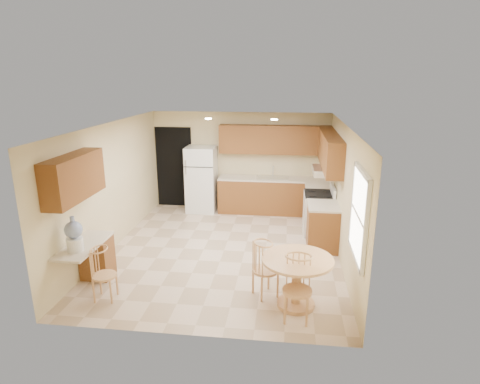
# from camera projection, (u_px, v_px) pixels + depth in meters

# --- Properties ---
(floor) EXTENTS (5.50, 5.50, 0.00)m
(floor) POSITION_uv_depth(u_px,v_px,m) (224.00, 250.00, 8.03)
(floor) COLOR beige
(floor) RESTS_ON ground
(ceiling) EXTENTS (4.50, 5.50, 0.02)m
(ceiling) POSITION_uv_depth(u_px,v_px,m) (222.00, 125.00, 7.33)
(ceiling) COLOR white
(ceiling) RESTS_ON wall_back
(wall_back) EXTENTS (4.50, 0.02, 2.50)m
(wall_back) POSITION_uv_depth(u_px,v_px,m) (240.00, 161.00, 10.30)
(wall_back) COLOR beige
(wall_back) RESTS_ON floor
(wall_front) EXTENTS (4.50, 0.02, 2.50)m
(wall_front) POSITION_uv_depth(u_px,v_px,m) (189.00, 250.00, 5.06)
(wall_front) COLOR beige
(wall_front) RESTS_ON floor
(wall_left) EXTENTS (0.02, 5.50, 2.50)m
(wall_left) POSITION_uv_depth(u_px,v_px,m) (111.00, 187.00, 7.94)
(wall_left) COLOR beige
(wall_left) RESTS_ON floor
(wall_right) EXTENTS (0.02, 5.50, 2.50)m
(wall_right) POSITION_uv_depth(u_px,v_px,m) (343.00, 195.00, 7.42)
(wall_right) COLOR beige
(wall_right) RESTS_ON floor
(doorway) EXTENTS (0.90, 0.02, 2.10)m
(doorway) POSITION_uv_depth(u_px,v_px,m) (174.00, 167.00, 10.54)
(doorway) COLOR black
(doorway) RESTS_ON floor
(base_cab_back) EXTENTS (2.75, 0.60, 0.87)m
(base_cab_back) POSITION_uv_depth(u_px,v_px,m) (273.00, 196.00, 10.14)
(base_cab_back) COLOR brown
(base_cab_back) RESTS_ON floor
(counter_back) EXTENTS (2.75, 0.63, 0.04)m
(counter_back) POSITION_uv_depth(u_px,v_px,m) (274.00, 179.00, 10.01)
(counter_back) COLOR beige
(counter_back) RESTS_ON base_cab_back
(base_cab_right_a) EXTENTS (0.60, 0.59, 0.87)m
(base_cab_right_a) POSITION_uv_depth(u_px,v_px,m) (318.00, 205.00, 9.45)
(base_cab_right_a) COLOR brown
(base_cab_right_a) RESTS_ON floor
(counter_right_a) EXTENTS (0.63, 0.59, 0.04)m
(counter_right_a) POSITION_uv_depth(u_px,v_px,m) (319.00, 186.00, 9.32)
(counter_right_a) COLOR beige
(counter_right_a) RESTS_ON base_cab_right_a
(base_cab_right_b) EXTENTS (0.60, 0.80, 0.87)m
(base_cab_right_b) POSITION_uv_depth(u_px,v_px,m) (322.00, 227.00, 8.06)
(base_cab_right_b) COLOR brown
(base_cab_right_b) RESTS_ON floor
(counter_right_b) EXTENTS (0.63, 0.80, 0.04)m
(counter_right_b) POSITION_uv_depth(u_px,v_px,m) (324.00, 206.00, 7.94)
(counter_right_b) COLOR beige
(counter_right_b) RESTS_ON base_cab_right_b
(upper_cab_back) EXTENTS (2.75, 0.33, 0.70)m
(upper_cab_back) POSITION_uv_depth(u_px,v_px,m) (275.00, 140.00, 9.87)
(upper_cab_back) COLOR brown
(upper_cab_back) RESTS_ON wall_back
(upper_cab_right) EXTENTS (0.33, 2.42, 0.70)m
(upper_cab_right) POSITION_uv_depth(u_px,v_px,m) (330.00, 151.00, 8.42)
(upper_cab_right) COLOR brown
(upper_cab_right) RESTS_ON wall_right
(upper_cab_left) EXTENTS (0.33, 1.40, 0.70)m
(upper_cab_left) POSITION_uv_depth(u_px,v_px,m) (74.00, 177.00, 6.22)
(upper_cab_left) COLOR brown
(upper_cab_left) RESTS_ON wall_left
(sink) EXTENTS (0.78, 0.44, 0.01)m
(sink) POSITION_uv_depth(u_px,v_px,m) (273.00, 178.00, 10.01)
(sink) COLOR silver
(sink) RESTS_ON counter_back
(range_hood) EXTENTS (0.50, 0.76, 0.14)m
(range_hood) POSITION_uv_depth(u_px,v_px,m) (325.00, 171.00, 8.53)
(range_hood) COLOR silver
(range_hood) RESTS_ON upper_cab_right
(desk_pedestal) EXTENTS (0.48, 0.42, 0.72)m
(desk_pedestal) POSITION_uv_depth(u_px,v_px,m) (97.00, 257.00, 6.90)
(desk_pedestal) COLOR brown
(desk_pedestal) RESTS_ON floor
(desk_top) EXTENTS (0.50, 1.20, 0.04)m
(desk_top) POSITION_uv_depth(u_px,v_px,m) (84.00, 245.00, 6.43)
(desk_top) COLOR beige
(desk_top) RESTS_ON desk_pedestal
(window) EXTENTS (0.06, 1.12, 1.30)m
(window) POSITION_uv_depth(u_px,v_px,m) (360.00, 215.00, 5.59)
(window) COLOR white
(window) RESTS_ON wall_right
(can_light_a) EXTENTS (0.14, 0.14, 0.02)m
(can_light_a) POSITION_uv_depth(u_px,v_px,m) (208.00, 119.00, 8.53)
(can_light_a) COLOR white
(can_light_a) RESTS_ON ceiling
(can_light_b) EXTENTS (0.14, 0.14, 0.02)m
(can_light_b) POSITION_uv_depth(u_px,v_px,m) (274.00, 120.00, 8.37)
(can_light_b) COLOR white
(can_light_b) RESTS_ON ceiling
(refrigerator) EXTENTS (0.73, 0.72, 1.67)m
(refrigerator) POSITION_uv_depth(u_px,v_px,m) (202.00, 179.00, 10.19)
(refrigerator) COLOR white
(refrigerator) RESTS_ON floor
(stove) EXTENTS (0.65, 0.76, 1.09)m
(stove) POSITION_uv_depth(u_px,v_px,m) (319.00, 213.00, 8.80)
(stove) COLOR white
(stove) RESTS_ON floor
(dining_table) EXTENTS (1.06, 1.06, 0.79)m
(dining_table) POSITION_uv_depth(u_px,v_px,m) (297.00, 275.00, 5.96)
(dining_table) COLOR tan
(dining_table) RESTS_ON floor
(chair_table_a) EXTENTS (0.40, 0.51, 0.91)m
(chair_table_a) POSITION_uv_depth(u_px,v_px,m) (265.00, 266.00, 6.16)
(chair_table_a) COLOR tan
(chair_table_a) RESTS_ON floor
(chair_table_b) EXTENTS (0.43, 0.43, 0.96)m
(chair_table_b) POSITION_uv_depth(u_px,v_px,m) (298.00, 286.00, 5.52)
(chair_table_b) COLOR tan
(chair_table_b) RESTS_ON floor
(chair_desk) EXTENTS (0.37, 0.48, 0.84)m
(chair_desk) POSITION_uv_depth(u_px,v_px,m) (101.00, 271.00, 6.08)
(chair_desk) COLOR tan
(chair_desk) RESTS_ON floor
(water_crock) EXTENTS (0.27, 0.27, 0.56)m
(water_crock) POSITION_uv_depth(u_px,v_px,m) (74.00, 235.00, 6.12)
(water_crock) COLOR white
(water_crock) RESTS_ON desk_top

